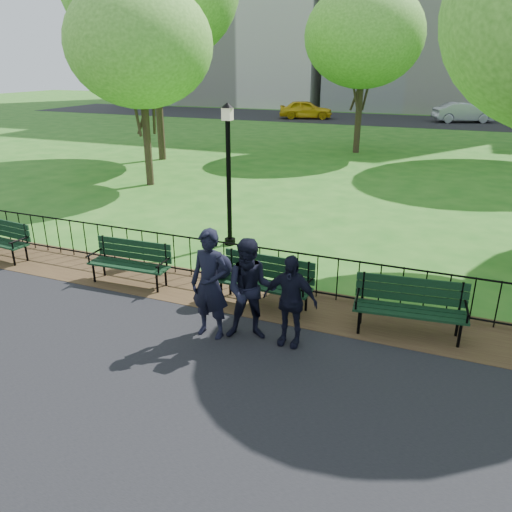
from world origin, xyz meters
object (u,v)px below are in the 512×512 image
at_px(tree_near_w, 140,44).
at_px(tree_far_c, 364,36).
at_px(person_right, 290,300).
at_px(taxi, 306,109).
at_px(lamppost, 229,171).
at_px(person_mid, 251,290).
at_px(park_bench_right_a, 410,301).
at_px(park_bench_main, 244,271).
at_px(park_bench_left_a, 131,258).
at_px(park_bench_left_b, 0,235).
at_px(person_left, 210,284).
at_px(sedan_silver, 464,112).

relative_size(tree_near_w, tree_far_c, 0.90).
height_order(person_right, taxi, person_right).
xyz_separation_m(lamppost, person_mid, (2.28, -4.04, -1.01)).
xyz_separation_m(park_bench_right_a, lamppost, (-4.69, 2.87, 1.29)).
height_order(park_bench_main, person_right, person_right).
xyz_separation_m(lamppost, tree_far_c, (0.13, 14.88, 3.57)).
relative_size(park_bench_left_a, lamppost, 0.51).
bearing_deg(taxi, person_mid, -179.75).
distance_m(tree_far_c, person_right, 19.63).
height_order(park_bench_left_a, park_bench_left_b, park_bench_left_a).
relative_size(park_bench_left_a, person_left, 0.94).
bearing_deg(taxi, person_left, 179.13).
bearing_deg(tree_near_w, tree_far_c, 60.30).
bearing_deg(person_mid, person_left, 175.67).
height_order(park_bench_left_a, tree_near_w, tree_near_w).
relative_size(park_bench_left_a, taxi, 0.42).
relative_size(park_bench_left_b, person_right, 1.12).
distance_m(tree_near_w, person_mid, 12.53).
relative_size(person_left, taxi, 0.44).
bearing_deg(person_left, taxi, 106.79).
height_order(park_bench_left_b, person_right, person_right).
relative_size(park_bench_main, sedan_silver, 0.45).
distance_m(park_bench_right_a, tree_near_w, 13.55).
distance_m(tree_near_w, sedan_silver, 28.71).
xyz_separation_m(park_bench_left_b, tree_near_w, (-0.99, 7.70, 4.33)).
bearing_deg(sedan_silver, lamppost, 150.00).
xyz_separation_m(park_bench_main, tree_far_c, (-1.52, 17.78, 4.80)).
distance_m(park_bench_right_a, taxi, 34.18).
height_order(park_bench_right_a, lamppost, lamppost).
distance_m(person_left, person_right, 1.33).
relative_size(park_bench_main, park_bench_right_a, 1.06).
bearing_deg(person_mid, tree_far_c, 77.51).
bearing_deg(tree_far_c, sedan_silver, 73.87).
bearing_deg(sedan_silver, park_bench_left_b, 143.33).
bearing_deg(person_left, tree_far_c, 96.91).
bearing_deg(taxi, park_bench_right_a, -175.33).
bearing_deg(person_mid, park_bench_left_b, 151.17).
xyz_separation_m(person_mid, sedan_silver, (2.59, 35.31, -0.14)).
height_order(lamppost, tree_near_w, tree_near_w).
bearing_deg(sedan_silver, park_bench_right_a, 158.55).
xyz_separation_m(park_bench_right_a, sedan_silver, (0.18, 34.14, 0.14)).
bearing_deg(person_left, tree_near_w, 130.95).
bearing_deg(park_bench_main, person_right, -37.14).
bearing_deg(park_bench_left_a, person_mid, -22.17).
bearing_deg(park_bench_left_b, tree_near_w, 103.12).
height_order(park_bench_right_a, tree_far_c, tree_far_c).
height_order(tree_far_c, sedan_silver, tree_far_c).
distance_m(person_mid, sedan_silver, 35.41).
relative_size(park_bench_main, person_mid, 1.15).
height_order(park_bench_right_a, person_left, person_left).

